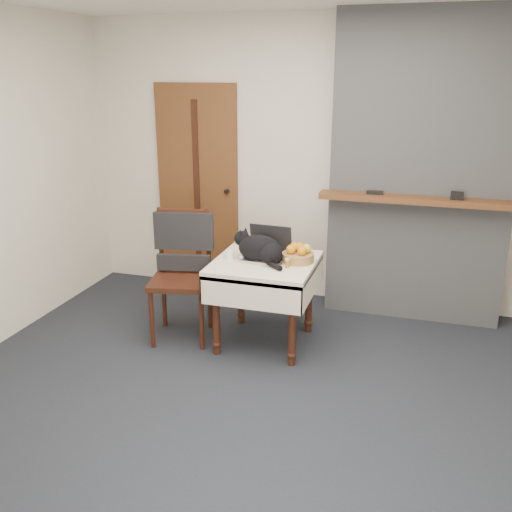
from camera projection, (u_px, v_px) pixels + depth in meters
The scene contains 12 objects.
ground at pixel (255, 404), 3.80m from camera, with size 4.50×4.50×0.00m, color black.
room_shell at pixel (276, 128), 3.67m from camera, with size 4.52×4.01×2.61m.
door at pixel (198, 188), 5.61m from camera, with size 0.82×0.10×2.00m.
chimney at pixel (421, 171), 4.82m from camera, with size 1.62×0.48×2.60m.
side_table at pixel (265, 275), 4.47m from camera, with size 0.78×0.78×0.70m.
laptop at pixel (267, 251), 4.48m from camera, with size 0.36×0.31×0.26m.
cat at pixel (261, 249), 4.39m from camera, with size 0.47×0.34×0.25m.
cream_jar at pixel (230, 255), 4.46m from camera, with size 0.07×0.07×0.08m, color white.
pill_bottle at pixel (287, 263), 4.28m from camera, with size 0.03×0.03×0.07m.
fruit_basket at pixel (298, 255), 4.41m from camera, with size 0.25×0.25×0.14m.
desk_clutter at pixel (292, 260), 4.45m from camera, with size 0.14×0.02×0.01m, color black.
chair at pixel (183, 256), 4.64m from camera, with size 0.56×0.55×1.05m.
Camera 1 is at (0.97, -3.15, 2.13)m, focal length 40.00 mm.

